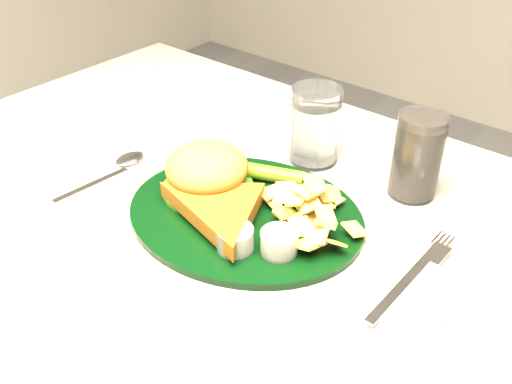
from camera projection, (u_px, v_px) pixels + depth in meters
dinner_plate at (245, 195)px, 0.76m from camera, size 0.38×0.33×0.07m
water_glass at (315, 125)px, 0.87m from camera, size 0.10×0.10×0.12m
cola_glass at (417, 156)px, 0.79m from camera, size 0.08×0.08×0.13m
fork_napkin at (403, 285)px, 0.66m from camera, size 0.14×0.18×0.01m
spoon at (91, 183)px, 0.84m from camera, size 0.06×0.17×0.01m
ramekin at (168, 133)px, 0.96m from camera, size 0.05×0.05×0.02m
wrapped_straw at (216, 158)px, 0.90m from camera, size 0.22×0.08×0.01m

